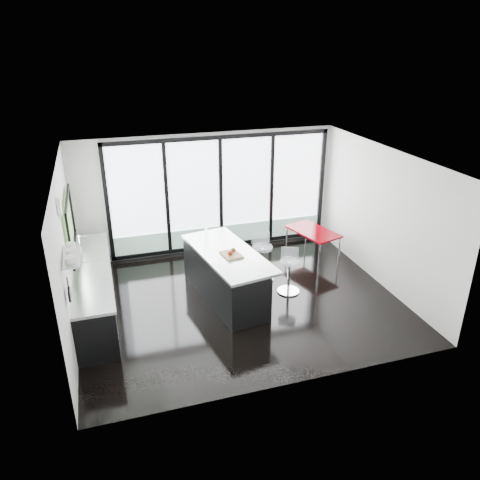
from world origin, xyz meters
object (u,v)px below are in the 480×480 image
object	(u,v)px
island	(224,275)
red_table	(312,244)
bar_stool_near	(289,276)
bar_stool_far	(262,263)

from	to	relation	value
island	red_table	size ratio (longest dim) A/B	2.03
island	red_table	bearing A→B (deg)	25.80
bar_stool_near	bar_stool_far	bearing A→B (deg)	140.13
island	bar_stool_far	xyz separation A→B (m)	(0.95, 0.47, -0.10)
red_table	bar_stool_near	bearing A→B (deg)	-130.49
island	bar_stool_far	world-z (taller)	island
red_table	island	bearing A→B (deg)	-154.20
island	bar_stool_far	size ratio (longest dim) A/B	3.22
bar_stool_far	red_table	bearing A→B (deg)	30.35
bar_stool_near	bar_stool_far	world-z (taller)	bar_stool_far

